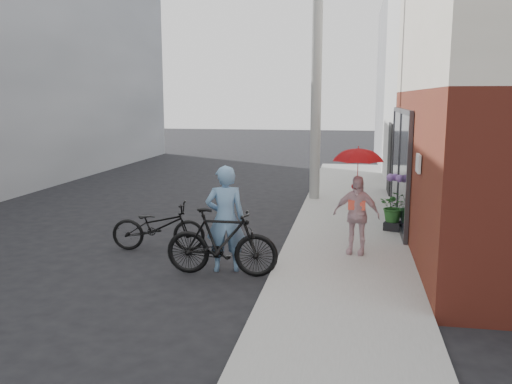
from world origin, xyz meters
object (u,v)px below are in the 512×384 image
(officer, at_px, (225,219))
(bike_left, at_px, (158,226))
(utility_pole, at_px, (317,73))
(planter, at_px, (393,226))
(kimono_woman, at_px, (356,215))
(bike_right, at_px, (222,242))

(officer, bearing_deg, bike_left, -46.97)
(utility_pole, relative_size, planter, 20.62)
(kimono_woman, distance_m, planter, 2.13)
(bike_left, relative_size, planter, 5.21)
(kimono_woman, height_order, planter, kimono_woman)
(officer, distance_m, kimono_woman, 2.37)
(utility_pole, relative_size, kimono_woman, 4.99)
(kimono_woman, xyz_separation_m, planter, (0.79, 1.88, -0.61))
(bike_left, distance_m, kimono_woman, 3.69)
(officer, distance_m, bike_left, 1.86)
(utility_pole, xyz_separation_m, bike_right, (-1.04, -6.53, -2.94))
(bike_left, xyz_separation_m, bike_right, (1.53, -1.21, 0.09))
(bike_left, xyz_separation_m, planter, (4.46, 1.93, -0.26))
(bike_left, height_order, bike_right, bike_right)
(planter, bearing_deg, bike_left, -156.65)
(utility_pole, distance_m, bike_right, 7.24)
(bike_left, distance_m, planter, 4.87)
(bike_right, xyz_separation_m, kimono_woman, (2.15, 1.26, 0.27))
(officer, bearing_deg, kimono_woman, -169.44)
(bike_right, distance_m, kimono_woman, 2.50)
(planter, bearing_deg, kimono_woman, -112.85)
(kimono_woman, bearing_deg, utility_pole, 113.55)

